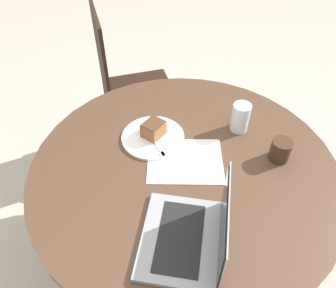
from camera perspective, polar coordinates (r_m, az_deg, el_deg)
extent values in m
plane|color=#B7AD9E|center=(1.88, 2.05, -17.97)|extent=(12.00, 12.00, 0.00)
cylinder|color=#4C3323|center=(1.87, 2.06, -17.83)|extent=(0.56, 0.56, 0.02)
cylinder|color=#4C3323|center=(1.58, 2.38, -12.21)|extent=(0.10, 0.10, 0.65)
cylinder|color=#4C3323|center=(1.31, 2.81, -4.03)|extent=(1.22, 1.22, 0.03)
cube|color=black|center=(2.08, -4.90, 8.92)|extent=(0.47, 0.47, 0.02)
cube|color=black|center=(1.92, -11.45, 14.37)|extent=(0.07, 0.39, 0.52)
cube|color=black|center=(2.41, -1.09, 7.79)|extent=(0.04, 0.04, 0.44)
cube|color=black|center=(2.12, 1.68, 1.79)|extent=(0.04, 0.04, 0.44)
cube|color=black|center=(2.36, -10.17, 6.10)|extent=(0.04, 0.04, 0.44)
cube|color=black|center=(2.07, -8.52, -0.26)|extent=(0.04, 0.04, 0.44)
cube|color=white|center=(1.31, 2.99, -2.89)|extent=(0.37, 0.34, 0.00)
cylinder|color=white|center=(1.40, -2.63, 1.18)|extent=(0.27, 0.27, 0.01)
cube|color=brown|center=(1.38, -2.54, 2.59)|extent=(0.11, 0.11, 0.06)
cube|color=#4D311C|center=(1.36, -2.58, 3.61)|extent=(0.11, 0.11, 0.00)
cube|color=silver|center=(1.36, -2.18, 0.23)|extent=(0.02, 0.17, 0.00)
cube|color=silver|center=(1.31, -0.86, -1.78)|extent=(0.03, 0.03, 0.00)
cylinder|color=#3D2619|center=(1.36, 18.99, -1.02)|extent=(0.08, 0.08, 0.09)
cylinder|color=silver|center=(1.43, 12.49, 4.53)|extent=(0.08, 0.08, 0.13)
cube|color=gray|center=(1.10, 2.07, -16.15)|extent=(0.38, 0.40, 0.02)
cube|color=black|center=(1.09, 2.08, -15.90)|extent=(0.26, 0.30, 0.00)
cube|color=gray|center=(1.00, 9.81, -13.79)|extent=(0.17, 0.27, 0.21)
cube|color=black|center=(1.00, 9.58, -13.77)|extent=(0.16, 0.25, 0.19)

